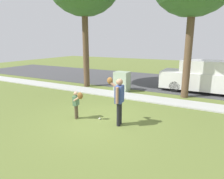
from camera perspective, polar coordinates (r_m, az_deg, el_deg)
ground_plane at (r=10.83m, az=7.04°, el=-2.47°), size 48.00×48.00×0.00m
sidewalk_strip at (r=10.91m, az=7.24°, el=-2.19°), size 36.00×1.20×0.06m
road_surface at (r=15.57m, az=13.93°, el=2.19°), size 36.00×6.80×0.02m
person_adult at (r=7.10m, az=1.85°, el=-2.11°), size 0.75×0.61×1.71m
person_child at (r=7.82m, az=-9.95°, el=-3.32°), size 0.52×0.40×1.13m
baseball at (r=7.89m, az=-3.58°, el=-8.29°), size 0.07×0.07×0.07m
utility_cabinet at (r=12.23m, az=2.84°, el=2.33°), size 0.86×0.72×1.18m
parked_van_white at (r=13.11m, az=24.99°, el=3.21°), size 5.00×1.95×1.88m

